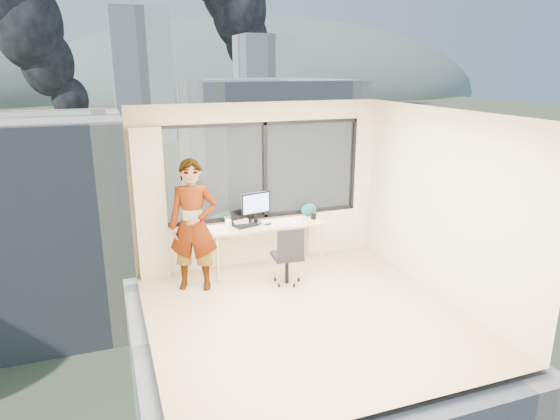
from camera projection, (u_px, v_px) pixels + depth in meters
name	position (u px, v px, depth m)	size (l,w,h in m)	color
floor	(306.00, 314.00, 6.46)	(4.00, 4.00, 0.01)	tan
ceiling	(309.00, 113.00, 5.73)	(4.00, 4.00, 0.01)	white
wall_front	(397.00, 284.00, 4.29)	(4.00, 0.01, 2.60)	beige
wall_left	(141.00, 238.00, 5.44)	(0.01, 4.00, 2.60)	beige
wall_right	(442.00, 205.00, 6.75)	(0.01, 4.00, 2.60)	beige
window_wall	(262.00, 171.00, 7.86)	(3.30, 0.16, 1.55)	black
curtain	(150.00, 205.00, 7.28)	(0.45, 0.14, 2.30)	beige
desk	(266.00, 246.00, 7.85)	(1.80, 0.60, 0.75)	tan
chair	(287.00, 254.00, 7.27)	(0.47, 0.47, 0.92)	black
person	(193.00, 226.00, 6.99)	(0.69, 0.46, 1.90)	#2D2D33
monitor	(256.00, 208.00, 7.68)	(0.51, 0.11, 0.51)	black
game_console	(236.00, 220.00, 7.77)	(0.33, 0.28, 0.08)	white
laptop	(245.00, 219.00, 7.60)	(0.35, 0.37, 0.22)	black
cellphone	(268.00, 224.00, 7.69)	(0.12, 0.05, 0.01)	black
pen_cup	(314.00, 216.00, 7.96)	(0.09, 0.09, 0.11)	black
handbag	(309.00, 210.00, 8.12)	(0.26, 0.13, 0.20)	#0C4C4A
exterior_ground	(113.00, 140.00, 118.73)	(400.00, 400.00, 0.04)	#515B3D
near_bldg_a	(3.00, 226.00, 32.58)	(16.00, 12.00, 14.00)	#F0E1C9
near_bldg_b	(266.00, 167.00, 46.36)	(14.00, 13.00, 16.00)	silver
near_bldg_c	(493.00, 207.00, 44.04)	(12.00, 10.00, 10.00)	#F0E1C9
far_tower_b	(142.00, 76.00, 117.14)	(13.00, 13.00, 30.00)	silver
far_tower_c	(264.00, 81.00, 147.81)	(15.00, 15.00, 26.00)	silver
hill_b	(259.00, 93.00, 331.90)	(300.00, 220.00, 96.00)	slate
tree_b	(243.00, 309.00, 26.68)	(7.60, 7.60, 9.00)	#194B1A
tree_c	(350.00, 185.00, 52.27)	(8.40, 8.40, 10.00)	#194B1A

